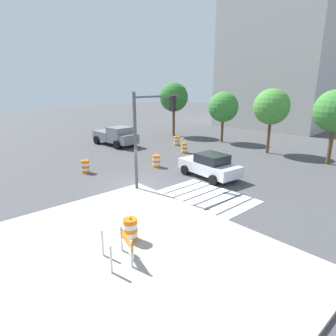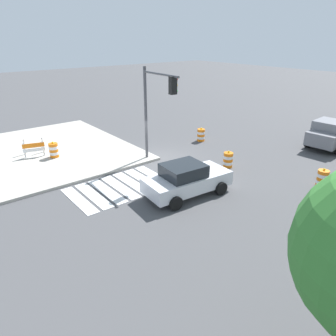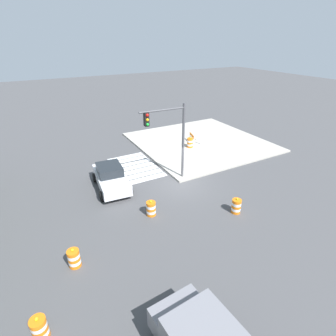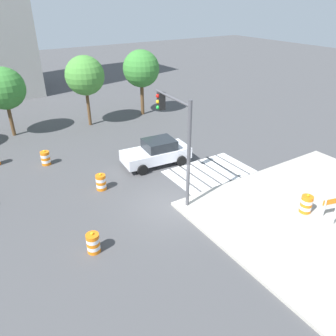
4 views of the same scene
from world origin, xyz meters
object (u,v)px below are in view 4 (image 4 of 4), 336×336
traffic_barrel_near_corner (93,243)px  traffic_light_pole (176,129)px  sports_car (157,152)px  construction_barricade (336,206)px  street_tree_streetside_near (85,76)px  traffic_barrel_median_far (101,182)px  traffic_barrel_median_near (46,158)px  street_tree_streetside_mid (4,89)px  street_tree_corner_lot (141,69)px  traffic_barrel_on_sidewalk (306,204)px

traffic_barrel_near_corner → traffic_light_pole: bearing=17.8°
traffic_light_pole → sports_car: bearing=73.5°
construction_barricade → street_tree_streetside_near: 19.98m
traffic_barrel_median_far → traffic_light_pole: 5.47m
traffic_barrel_median_near → construction_barricade: size_ratio=0.73×
construction_barricade → street_tree_streetside_mid: street_tree_streetside_mid is taller
traffic_barrel_near_corner → construction_barricade: size_ratio=0.73×
sports_car → street_tree_corner_lot: size_ratio=0.79×
traffic_barrel_on_sidewalk → street_tree_corner_lot: 18.46m
traffic_barrel_near_corner → traffic_barrel_on_sidewalk: traffic_barrel_on_sidewalk is taller
traffic_barrel_median_near → traffic_barrel_near_corner: bearing=-92.6°
construction_barricade → traffic_light_pole: size_ratio=0.25×
street_tree_streetside_near → construction_barricade: bearing=-74.5°
traffic_barrel_median_near → street_tree_corner_lot: size_ratio=0.18×
traffic_barrel_on_sidewalk → street_tree_corner_lot: street_tree_corner_lot is taller
traffic_barrel_near_corner → traffic_barrel_median_near: 9.42m
traffic_barrel_median_near → traffic_light_pole: bearing=-57.6°
construction_barricade → traffic_light_pole: (-5.43, 5.77, 3.19)m
traffic_light_pole → street_tree_corner_lot: size_ratio=0.97×
traffic_barrel_median_near → construction_barricade: 16.97m
traffic_barrel_median_far → traffic_barrel_near_corner: bearing=-116.0°
traffic_barrel_near_corner → construction_barricade: 11.50m
traffic_barrel_near_corner → street_tree_streetside_near: size_ratio=0.18×
traffic_barrel_near_corner → traffic_barrel_median_far: size_ratio=1.00×
traffic_light_pole → street_tree_streetside_near: (0.16, 13.21, 0.17)m
traffic_barrel_median_far → street_tree_streetside_near: size_ratio=0.18×
street_tree_corner_lot → traffic_barrel_on_sidewalk: bearing=-92.3°
traffic_barrel_median_far → street_tree_streetside_mid: (-2.62, 11.27, 3.20)m
traffic_barrel_near_corner → traffic_barrel_median_near: size_ratio=1.00×
street_tree_streetside_near → street_tree_corner_lot: bearing=1.3°
construction_barricade → street_tree_streetside_mid: 23.02m
traffic_barrel_median_near → street_tree_streetside_mid: (-0.80, 6.47, 3.20)m
traffic_barrel_near_corner → street_tree_streetside_near: street_tree_streetside_near is taller
traffic_light_pole → street_tree_streetside_near: size_ratio=0.98×
traffic_barrel_median_near → traffic_barrel_on_sidewalk: size_ratio=1.00×
construction_barricade → traffic_barrel_median_near: bearing=127.5°
traffic_barrel_median_far → traffic_light_pole: traffic_light_pole is taller
construction_barricade → street_tree_streetside_mid: bearing=119.2°
sports_car → traffic_barrel_median_far: 4.40m
traffic_barrel_median_near → traffic_barrel_median_far: size_ratio=1.00×
street_tree_streetside_mid → street_tree_streetside_near: bearing=-9.3°
traffic_barrel_on_sidewalk → street_tree_corner_lot: size_ratio=0.18×
traffic_barrel_median_far → street_tree_streetside_mid: size_ratio=0.20×
sports_car → construction_barricade: sports_car is taller
street_tree_streetside_near → street_tree_streetside_mid: 5.95m
traffic_barrel_near_corner → street_tree_streetside_mid: street_tree_streetside_mid is taller
sports_car → street_tree_streetside_near: bearing=96.3°
traffic_barrel_median_near → street_tree_corner_lot: bearing=29.0°
traffic_barrel_median_near → traffic_barrel_median_far: (1.82, -4.80, 0.00)m
traffic_barrel_median_far → construction_barricade: size_ratio=0.73×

